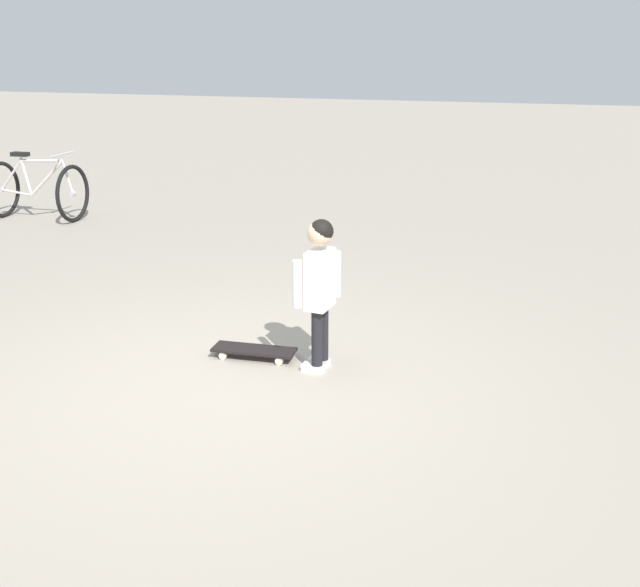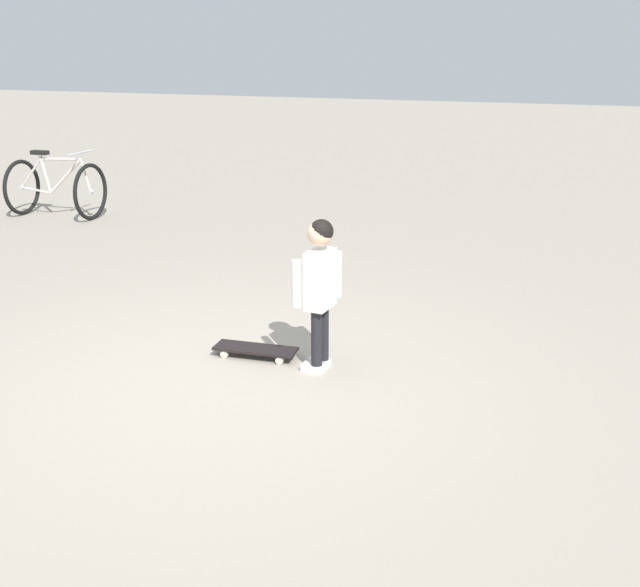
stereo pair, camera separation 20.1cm
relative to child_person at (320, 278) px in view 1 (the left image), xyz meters
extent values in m
plane|color=#9E9384|center=(0.53, -0.56, -0.66)|extent=(50.00, 50.00, 0.00)
cylinder|color=black|center=(0.05, 0.00, -0.42)|extent=(0.08, 0.08, 0.42)
cube|color=white|center=(0.05, -0.03, -0.63)|extent=(0.09, 0.16, 0.05)
cylinder|color=black|center=(-0.05, 0.01, -0.42)|extent=(0.08, 0.08, 0.42)
cube|color=white|center=(-0.06, -0.02, -0.63)|extent=(0.09, 0.16, 0.05)
cube|color=white|center=(0.00, 0.00, -0.01)|extent=(0.25, 0.16, 0.40)
cylinder|color=white|center=(0.15, -0.11, -0.01)|extent=(0.06, 0.06, 0.32)
cylinder|color=white|center=(-0.15, 0.07, -0.01)|extent=(0.06, 0.06, 0.32)
sphere|color=beige|center=(0.00, 0.00, 0.31)|extent=(0.17, 0.17, 0.17)
sphere|color=black|center=(0.00, 0.01, 0.32)|extent=(0.16, 0.16, 0.16)
cube|color=black|center=(-0.04, -0.51, -0.59)|extent=(0.23, 0.61, 0.02)
cube|color=#B7B7BC|center=(-0.03, -0.72, -0.61)|extent=(0.11, 0.04, 0.02)
cube|color=#B7B7BC|center=(-0.05, -0.30, -0.61)|extent=(0.11, 0.04, 0.02)
cylinder|color=beige|center=(0.05, -0.71, -0.63)|extent=(0.03, 0.06, 0.06)
cylinder|color=beige|center=(-0.10, -0.72, -0.63)|extent=(0.03, 0.06, 0.06)
cylinder|color=beige|center=(0.02, -0.29, -0.63)|extent=(0.03, 0.06, 0.06)
cylinder|color=beige|center=(-0.13, -0.30, -0.63)|extent=(0.03, 0.06, 0.06)
torus|color=black|center=(-3.47, -4.30, -0.30)|extent=(0.71, 0.08, 0.71)
torus|color=black|center=(-3.43, -5.32, -0.30)|extent=(0.71, 0.08, 0.71)
cylinder|color=#B7B7BC|center=(-3.47, -4.30, -0.30)|extent=(0.06, 0.06, 0.06)
cylinder|color=#B7B7BC|center=(-3.43, -5.32, -0.30)|extent=(0.06, 0.06, 0.06)
cylinder|color=silver|center=(-3.45, -4.65, -0.13)|extent=(0.06, 0.52, 0.48)
cylinder|color=silver|center=(-3.45, -4.70, 0.09)|extent=(0.06, 0.59, 0.06)
cylinder|color=silver|center=(-3.44, -4.94, -0.12)|extent=(0.05, 0.14, 0.48)
cylinder|color=silver|center=(-3.44, -5.11, -0.33)|extent=(0.04, 0.43, 0.08)
cylinder|color=silver|center=(-3.43, -5.16, -0.11)|extent=(0.04, 0.35, 0.40)
cylinder|color=silver|center=(-3.46, -4.35, -0.10)|extent=(0.04, 0.13, 0.41)
cube|color=black|center=(-3.44, -4.99, 0.16)|extent=(0.11, 0.22, 0.05)
cylinder|color=#B7B7BC|center=(-3.46, -4.40, 0.18)|extent=(0.46, 0.04, 0.02)
camera|label=1|loc=(4.78, 1.51, 1.53)|focal=44.07mm
camera|label=2|loc=(4.72, 1.70, 1.53)|focal=44.07mm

